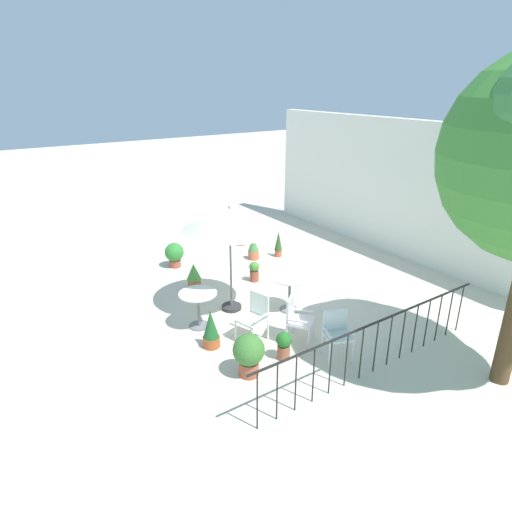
{
  "coord_description": "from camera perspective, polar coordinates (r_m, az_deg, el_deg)",
  "views": [
    {
      "loc": [
        7.59,
        -5.29,
        4.74
      ],
      "look_at": [
        0.0,
        -0.18,
        1.09
      ],
      "focal_mm": 30.83,
      "sensor_mm": 36.0,
      "label": 1
    }
  ],
  "objects": [
    {
      "name": "ground_plane",
      "position": [
        10.39,
        0.81,
        -5.38
      ],
      "size": [
        60.0,
        60.0,
        0.0
      ],
      "primitive_type": "plane",
      "color": "beige"
    },
    {
      "name": "patio_chair_2",
      "position": [
        8.55,
        5.27,
        -7.8
      ],
      "size": [
        0.67,
        0.67,
        0.95
      ],
      "color": "white",
      "rests_on": "ground"
    },
    {
      "name": "potted_plant_3",
      "position": [
        8.46,
        -5.87,
        -9.49
      ],
      "size": [
        0.33,
        0.33,
        0.77
      ],
      "color": "#B25229",
      "rests_on": "ground"
    },
    {
      "name": "terrace_railing",
      "position": [
        7.87,
        15.39,
        -10.22
      ],
      "size": [
        0.03,
        5.26,
        1.01
      ],
      "color": "black",
      "rests_on": "ground"
    },
    {
      "name": "patio_chair_0",
      "position": [
        8.59,
        -0.15,
        -7.54
      ],
      "size": [
        0.6,
        0.6,
        0.95
      ],
      "color": "white",
      "rests_on": "ground"
    },
    {
      "name": "potted_plant_7",
      "position": [
        13.52,
        -1.98,
        3.57
      ],
      "size": [
        0.39,
        0.39,
        0.97
      ],
      "color": "#CD6D4C",
      "rests_on": "ground"
    },
    {
      "name": "patio_umbrella_0",
      "position": [
        9.11,
        -3.44,
        4.74
      ],
      "size": [
        1.97,
        1.97,
        2.39
      ],
      "color": "#2D2D2D",
      "rests_on": "ground"
    },
    {
      "name": "cafe_table_1",
      "position": [
        9.63,
        4.38,
        -4.14
      ],
      "size": [
        0.74,
        0.74,
        0.78
      ],
      "color": "silver",
      "rests_on": "ground"
    },
    {
      "name": "potted_plant_8",
      "position": [
        7.65,
        -0.94,
        -12.42
      ],
      "size": [
        0.55,
        0.55,
        0.78
      ],
      "color": "#9D4F35",
      "rests_on": "ground"
    },
    {
      "name": "patio_chair_1",
      "position": [
        8.2,
        10.45,
        -9.49
      ],
      "size": [
        0.57,
        0.6,
        0.9
      ],
      "color": "silver",
      "rests_on": "ground"
    },
    {
      "name": "potted_plant_0",
      "position": [
        12.46,
        -0.34,
        1.03
      ],
      "size": [
        0.31,
        0.31,
        0.67
      ],
      "color": "#BC5E42",
      "rests_on": "ground"
    },
    {
      "name": "potted_plant_4",
      "position": [
        8.14,
        3.62,
        -11.38
      ],
      "size": [
        0.29,
        0.29,
        0.54
      ],
      "color": "#94553B",
      "rests_on": "ground"
    },
    {
      "name": "villa_facade",
      "position": [
        13.03,
        19.1,
        7.99
      ],
      "size": [
        10.79,
        0.3,
        3.81
      ],
      "primitive_type": "cube",
      "color": "white",
      "rests_on": "ground"
    },
    {
      "name": "potted_plant_6",
      "position": [
        11.1,
        -0.23,
        -1.95
      ],
      "size": [
        0.26,
        0.26,
        0.52
      ],
      "color": "brown",
      "rests_on": "ground"
    },
    {
      "name": "cafe_table_0",
      "position": [
        9.06,
        -7.49,
        -6.08
      ],
      "size": [
        0.78,
        0.78,
        0.77
      ],
      "color": "white",
      "rests_on": "ground"
    },
    {
      "name": "potted_plant_2",
      "position": [
        12.12,
        -10.55,
        0.29
      ],
      "size": [
        0.51,
        0.51,
        0.68
      ],
      "color": "#9D4A3B",
      "rests_on": "ground"
    },
    {
      "name": "potted_plant_5",
      "position": [
        12.65,
        2.92,
        1.63
      ],
      "size": [
        0.22,
        0.22,
        0.77
      ],
      "color": "#BC5239",
      "rests_on": "ground"
    },
    {
      "name": "potted_plant_1",
      "position": [
        10.78,
        -8.06,
        -2.56
      ],
      "size": [
        0.35,
        0.35,
        0.66
      ],
      "color": "#B2643A",
      "rests_on": "ground"
    }
  ]
}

